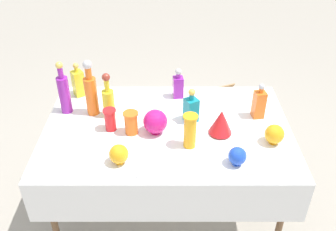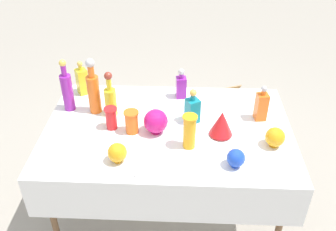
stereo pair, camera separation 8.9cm
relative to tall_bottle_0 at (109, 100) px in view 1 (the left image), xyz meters
The scene contains 20 objects.
ground_plane 1.00m from the tall_bottle_0, 18.85° to the right, with size 40.00×40.00×0.00m, color #A0998C.
display_table 0.50m from the tall_bottle_0, 23.22° to the right, with size 1.72×1.12×0.76m.
tall_bottle_0 is the anchor object (origin of this frame).
tall_bottle_1 0.33m from the tall_bottle_0, 169.85° to the left, with size 0.08×0.08×0.41m.
tall_bottle_2 0.14m from the tall_bottle_0, 163.89° to the left, with size 0.09×0.09×0.43m.
square_decanter_0 0.59m from the tall_bottle_0, ahead, with size 0.12×0.12×0.26m.
square_decanter_1 0.40m from the tall_bottle_0, 133.71° to the left, with size 0.11×0.11×0.28m.
square_decanter_2 1.08m from the tall_bottle_0, ahead, with size 0.09×0.09×0.27m.
square_decanter_3 0.57m from the tall_bottle_0, 27.65° to the left, with size 0.09×0.09×0.25m.
slender_vase_0 0.66m from the tall_bottle_0, 31.44° to the right, with size 0.10×0.10×0.24m.
slender_vase_1 0.27m from the tall_bottle_0, 49.35° to the right, with size 0.10×0.10×0.16m.
slender_vase_2 0.18m from the tall_bottle_0, 80.06° to the right, with size 0.09×0.09×0.16m.
fluted_vase_0 0.81m from the tall_bottle_0, 15.31° to the right, with size 0.16×0.16×0.19m.
round_bowl_0 0.53m from the tall_bottle_0, 76.31° to the right, with size 0.12×0.12×0.13m.
round_bowl_1 0.40m from the tall_bottle_0, 30.75° to the right, with size 0.17×0.17×0.17m.
round_bowl_2 1.17m from the tall_bottle_0, 15.75° to the right, with size 0.13×0.13×0.14m.
round_bowl_3 1.00m from the tall_bottle_0, 31.70° to the right, with size 0.11×0.11×0.12m.
price_tag_left 1.12m from the tall_bottle_0, 35.33° to the right, with size 0.05×0.01×0.03m, color white.
price_tag_center 0.71m from the tall_bottle_0, 67.23° to the right, with size 0.05×0.01×0.04m, color white.
cardboard_box_behind_left 1.58m from the tall_bottle_0, 47.75° to the left, with size 0.55×0.48×0.35m.
Camera 1 is at (0.01, -2.10, 2.33)m, focal length 40.00 mm.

